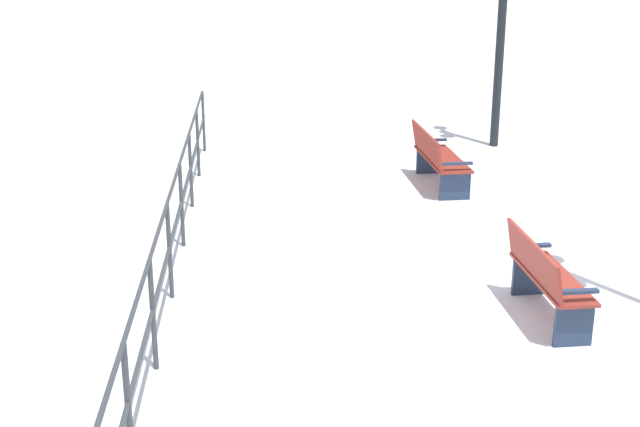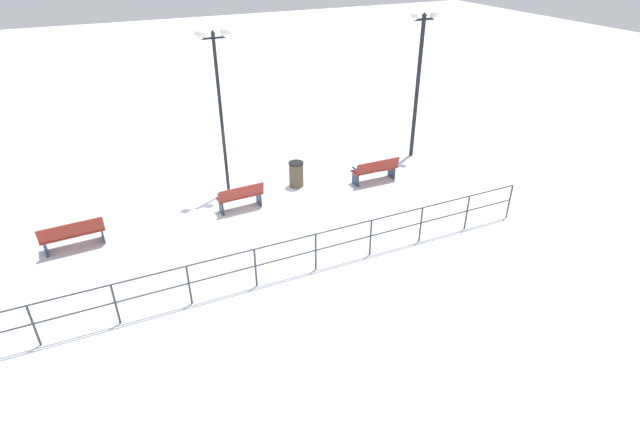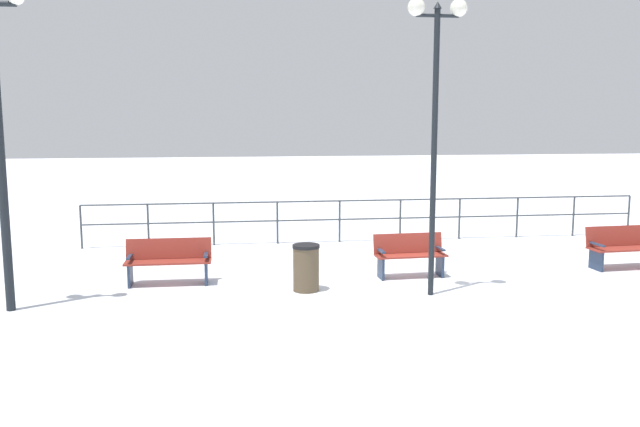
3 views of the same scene
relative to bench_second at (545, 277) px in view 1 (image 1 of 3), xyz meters
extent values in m
plane|color=white|center=(-0.04, 0.00, -0.47)|extent=(80.00, 80.00, 0.00)
cube|color=maroon|center=(0.07, 0.00, -0.01)|extent=(0.50, 1.47, 0.04)
cube|color=maroon|center=(-0.14, -0.01, 0.21)|extent=(0.17, 1.46, 0.40)
cube|color=#23334C|center=(0.10, -0.62, -0.24)|extent=(0.39, 0.07, 0.46)
cube|color=#23334C|center=(0.04, 0.63, -0.24)|extent=(0.39, 0.07, 0.46)
cube|color=#23334C|center=(0.12, -0.62, 0.11)|extent=(0.39, 0.09, 0.04)
cube|color=#23334C|center=(0.06, 0.63, 0.11)|extent=(0.39, 0.09, 0.04)
cube|color=maroon|center=(-0.08, 4.84, -0.03)|extent=(0.61, 1.69, 0.04)
cube|color=maroon|center=(-0.34, 4.82, 0.21)|extent=(0.20, 1.67, 0.44)
cube|color=#23334C|center=(-0.04, 4.11, -0.25)|extent=(0.47, 0.08, 0.44)
cube|color=#23334C|center=(-0.12, 5.57, -0.25)|extent=(0.47, 0.08, 0.44)
cube|color=#23334C|center=(-0.02, 4.11, 0.09)|extent=(0.47, 0.10, 0.04)
cube|color=#23334C|center=(-0.10, 5.57, 0.09)|extent=(0.47, 0.10, 0.04)
cylinder|color=black|center=(1.40, 7.32, 1.90)|extent=(0.16, 0.16, 4.75)
cylinder|color=#383D42|center=(-3.90, -2.42, 0.07)|extent=(0.05, 0.05, 1.08)
cylinder|color=#383D42|center=(-3.90, -0.81, 0.07)|extent=(0.05, 0.05, 1.08)
cylinder|color=#383D42|center=(-3.90, 0.81, 0.07)|extent=(0.05, 0.05, 1.08)
cylinder|color=#383D42|center=(-3.90, 2.43, 0.07)|extent=(0.05, 0.05, 1.08)
cylinder|color=#383D42|center=(-3.90, 4.05, 0.07)|extent=(0.05, 0.05, 1.08)
cylinder|color=#383D42|center=(-3.90, 5.67, 0.07)|extent=(0.05, 0.05, 1.08)
cylinder|color=#383D42|center=(-3.90, 7.29, 0.07)|extent=(0.05, 0.05, 1.08)
cylinder|color=#383D42|center=(-3.90, 0.00, 0.61)|extent=(0.04, 14.57, 0.04)
cylinder|color=#383D42|center=(-3.90, 0.00, 0.13)|extent=(0.04, 14.57, 0.04)
camera|label=1|loc=(-2.89, -8.14, 3.48)|focal=49.18mm
camera|label=2|loc=(-13.57, 3.58, 7.28)|focal=28.06mm
camera|label=3|loc=(12.92, -3.61, 2.81)|focal=37.33mm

